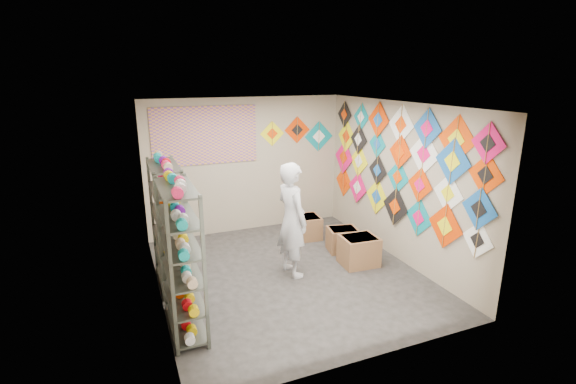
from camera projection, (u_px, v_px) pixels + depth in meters
name	position (u px, v px, depth m)	size (l,w,h in m)	color
ground	(289.00, 274.00, 6.75)	(4.50, 4.50, 0.00)	#2B2825
room_walls	(289.00, 176.00, 6.30)	(4.50, 4.50, 4.50)	tan
shelf_rack_front	(181.00, 260.00, 5.08)	(0.40, 1.10, 1.90)	#4C5147
shelf_rack_back	(168.00, 225.00, 6.24)	(0.40, 1.10, 1.90)	#4C5147
string_spools	(174.00, 234.00, 5.63)	(0.12, 2.36, 0.12)	#FF1E5D
kite_wall_display	(398.00, 166.00, 7.02)	(0.06, 4.24, 2.08)	white
back_wall_kites	(300.00, 134.00, 8.64)	(1.63, 0.02, 0.77)	#FDF410
poster	(205.00, 136.00, 7.89)	(2.00, 0.01, 1.10)	#754493
shopkeeper	(292.00, 220.00, 6.55)	(0.54, 0.73, 1.84)	silver
carton_a	(359.00, 251.00, 7.04)	(0.60, 0.50, 0.50)	brown
carton_b	(343.00, 240.00, 7.61)	(0.52, 0.43, 0.43)	brown
carton_c	(308.00, 227.00, 8.20)	(0.46, 0.51, 0.45)	brown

